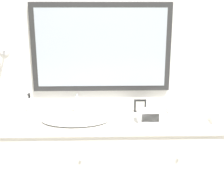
{
  "coord_description": "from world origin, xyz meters",
  "views": [
    {
      "loc": [
        -0.19,
        -2.09,
        1.77
      ],
      "look_at": [
        -0.13,
        0.33,
        1.08
      ],
      "focal_mm": 50.0,
      "sensor_mm": 36.0,
      "label": 1
    }
  ],
  "objects_px": {
    "soap_bottle": "(30,105)",
    "appliance_box": "(149,115)",
    "sink_basin": "(76,118)",
    "picture_frame": "(140,106)"
  },
  "relations": [
    {
      "from": "appliance_box",
      "to": "soap_bottle",
      "type": "bearing_deg",
      "value": 165.76
    },
    {
      "from": "sink_basin",
      "to": "appliance_box",
      "type": "height_order",
      "value": "sink_basin"
    },
    {
      "from": "soap_bottle",
      "to": "appliance_box",
      "type": "height_order",
      "value": "soap_bottle"
    },
    {
      "from": "appliance_box",
      "to": "picture_frame",
      "type": "relative_size",
      "value": 1.7
    },
    {
      "from": "sink_basin",
      "to": "picture_frame",
      "type": "distance_m",
      "value": 0.58
    },
    {
      "from": "soap_bottle",
      "to": "appliance_box",
      "type": "bearing_deg",
      "value": -14.24
    },
    {
      "from": "sink_basin",
      "to": "picture_frame",
      "type": "height_order",
      "value": "sink_basin"
    },
    {
      "from": "sink_basin",
      "to": "appliance_box",
      "type": "distance_m",
      "value": 0.6
    },
    {
      "from": "appliance_box",
      "to": "picture_frame",
      "type": "bearing_deg",
      "value": 101.57
    },
    {
      "from": "sink_basin",
      "to": "soap_bottle",
      "type": "xyz_separation_m",
      "value": [
        -0.42,
        0.22,
        0.05
      ]
    }
  ]
}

